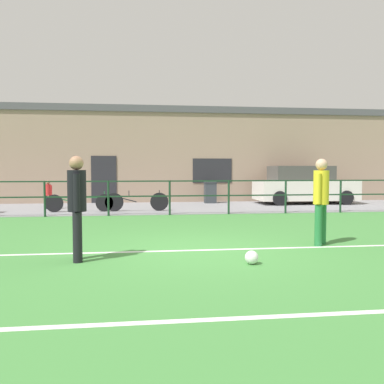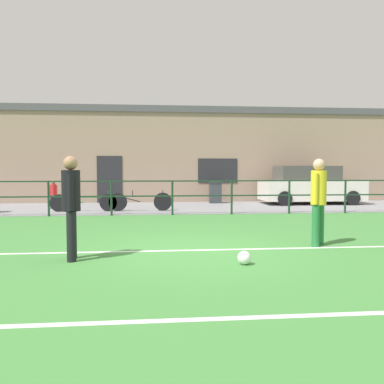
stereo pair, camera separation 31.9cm
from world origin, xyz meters
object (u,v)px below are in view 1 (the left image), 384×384
at_px(player_striker, 321,196).
at_px(trash_bin_1, 210,192).
at_px(soccer_ball_match, 252,257).
at_px(parked_car_red, 304,186).
at_px(player_goalkeeper, 77,202).
at_px(bicycle_parked_1, 137,202).
at_px(spectator_child, 48,193).
at_px(bicycle_parked_2, 79,203).

height_order(player_striker, trash_bin_1, player_striker).
relative_size(player_striker, soccer_ball_match, 7.91).
distance_m(soccer_ball_match, parked_car_red, 12.06).
bearing_deg(soccer_ball_match, player_goalkeeper, 167.59).
bearing_deg(soccer_ball_match, bicycle_parked_1, 102.45).
distance_m(parked_car_red, trash_bin_1, 4.09).
bearing_deg(spectator_child, trash_bin_1, -152.92).
distance_m(parked_car_red, bicycle_parked_2, 9.51).
relative_size(player_goalkeeper, trash_bin_1, 1.86).
bearing_deg(parked_car_red, soccer_ball_match, -116.33).
relative_size(soccer_ball_match, parked_car_red, 0.05).
xyz_separation_m(player_goalkeeper, soccer_ball_match, (2.82, -0.62, -0.89)).
bearing_deg(bicycle_parked_1, spectator_child, 160.73).
height_order(spectator_child, parked_car_red, parked_car_red).
distance_m(player_goalkeeper, parked_car_red, 13.04).
height_order(player_striker, parked_car_red, player_striker).
xyz_separation_m(spectator_child, bicycle_parked_1, (3.29, -1.15, -0.27)).
xyz_separation_m(player_striker, bicycle_parked_2, (-5.70, 6.98, -0.64)).
height_order(player_goalkeeper, player_striker, player_goalkeeper).
bearing_deg(player_striker, spectator_child, -97.41).
bearing_deg(bicycle_parked_2, soccer_ball_match, -65.42).
height_order(bicycle_parked_1, bicycle_parked_2, bicycle_parked_1).
relative_size(player_goalkeeper, soccer_ball_match, 7.97).
relative_size(player_goalkeeper, bicycle_parked_2, 0.75).
height_order(parked_car_red, trash_bin_1, parked_car_red).
relative_size(spectator_child, bicycle_parked_2, 0.46).
height_order(soccer_ball_match, parked_car_red, parked_car_red).
bearing_deg(soccer_ball_match, parked_car_red, 63.67).
bearing_deg(bicycle_parked_2, player_goalkeeper, -82.39).
relative_size(player_striker, trash_bin_1, 1.85).
relative_size(player_goalkeeper, bicycle_parked_1, 0.78).
distance_m(player_goalkeeper, player_striker, 4.73).
distance_m(bicycle_parked_2, trash_bin_1, 6.06).
bearing_deg(bicycle_parked_1, player_striker, -62.07).
height_order(player_goalkeeper, bicycle_parked_1, player_goalkeeper).
relative_size(parked_car_red, trash_bin_1, 4.53).
distance_m(player_striker, bicycle_parked_1, 7.93).
height_order(soccer_ball_match, bicycle_parked_2, bicycle_parked_2).
height_order(player_striker, spectator_child, player_striker).
xyz_separation_m(player_goalkeeper, bicycle_parked_1, (0.95, 7.83, -0.63)).
distance_m(player_goalkeeper, soccer_ball_match, 3.02).
height_order(player_goalkeeper, soccer_ball_match, player_goalkeeper).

